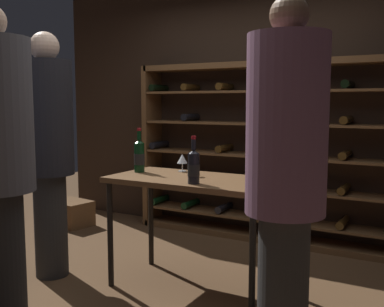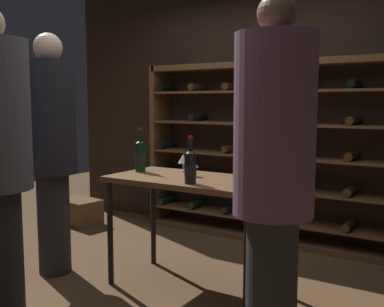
# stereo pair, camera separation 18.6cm
# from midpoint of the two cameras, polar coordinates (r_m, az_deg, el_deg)

# --- Properties ---
(ground_plane) EXTENTS (9.44, 9.44, 0.00)m
(ground_plane) POSITION_cam_midpoint_polar(r_m,az_deg,el_deg) (3.64, -1.81, -16.27)
(ground_plane) COLOR brown
(back_wall) EXTENTS (4.94, 0.10, 2.73)m
(back_wall) POSITION_cam_midpoint_polar(r_m,az_deg,el_deg) (4.88, 9.62, 5.86)
(back_wall) COLOR #332319
(back_wall) RESTS_ON ground
(wine_rack) EXTENTS (3.15, 0.32, 1.81)m
(wine_rack) POSITION_cam_midpoint_polar(r_m,az_deg,el_deg) (4.57, 12.93, -0.15)
(wine_rack) COLOR brown
(wine_rack) RESTS_ON ground
(tasting_table) EXTENTS (1.26, 0.64, 0.85)m
(tasting_table) POSITION_cam_midpoint_polar(r_m,az_deg,el_deg) (3.38, 1.66, -4.56)
(tasting_table) COLOR brown
(tasting_table) RESTS_ON ground
(person_guest_khaki) EXTENTS (0.40, 0.40, 1.95)m
(person_guest_khaki) POSITION_cam_midpoint_polar(r_m,az_deg,el_deg) (3.80, -15.95, 1.34)
(person_guest_khaki) COLOR #292929
(person_guest_khaki) RESTS_ON ground
(person_bystander_red_print) EXTENTS (0.41, 0.41, 1.93)m
(person_bystander_red_print) POSITION_cam_midpoint_polar(r_m,az_deg,el_deg) (2.33, 12.48, -1.91)
(person_bystander_red_print) COLOR #2F2F2F
(person_bystander_red_print) RESTS_ON ground
(wine_crate) EXTENTS (0.53, 0.41, 0.28)m
(wine_crate) POSITION_cam_midpoint_polar(r_m,az_deg,el_deg) (5.47, -12.98, -7.10)
(wine_crate) COLOR brown
(wine_crate) RESTS_ON ground
(wine_bottle_amber_reserve) EXTENTS (0.08, 0.08, 0.33)m
(wine_bottle_amber_reserve) POSITION_cam_midpoint_polar(r_m,az_deg,el_deg) (3.10, 1.51, -1.64)
(wine_bottle_amber_reserve) COLOR black
(wine_bottle_amber_reserve) RESTS_ON tasting_table
(wine_bottle_red_label) EXTENTS (0.08, 0.08, 0.35)m
(wine_bottle_red_label) POSITION_cam_midpoint_polar(r_m,az_deg,el_deg) (3.65, -5.06, -0.27)
(wine_bottle_red_label) COLOR black
(wine_bottle_red_label) RESTS_ON tasting_table
(wine_glass_stemmed_center) EXTENTS (0.08, 0.08, 0.13)m
(wine_glass_stemmed_center) POSITION_cam_midpoint_polar(r_m,az_deg,el_deg) (3.41, 1.72, -1.40)
(wine_glass_stemmed_center) COLOR silver
(wine_glass_stemmed_center) RESTS_ON tasting_table
(wine_glass_stemmed_left) EXTENTS (0.08, 0.08, 0.14)m
(wine_glass_stemmed_left) POSITION_cam_midpoint_polar(r_m,az_deg,el_deg) (3.66, 0.34, -0.74)
(wine_glass_stemmed_left) COLOR silver
(wine_glass_stemmed_left) RESTS_ON tasting_table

